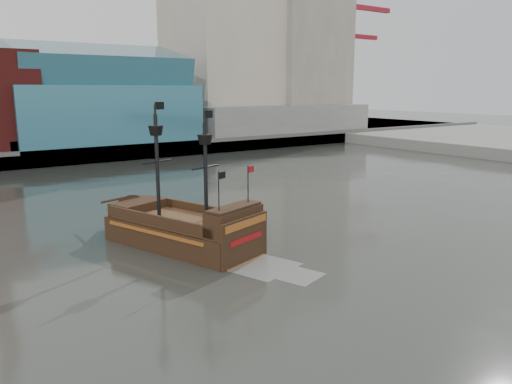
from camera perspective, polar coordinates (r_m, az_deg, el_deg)
ground at (r=26.47m, az=12.96°, el=-14.19°), size 400.00×400.00×0.00m
promenade_far at (r=109.68m, az=-25.48°, el=5.12°), size 220.00×60.00×2.00m
seawall at (r=80.87m, az=-21.88°, el=3.67°), size 220.00×1.00×2.60m
skyline at (r=103.74m, az=-22.96°, el=18.09°), size 149.00×45.00×62.00m
crane_a at (r=137.62m, az=10.03°, el=14.74°), size 22.50×4.00×32.25m
crane_b at (r=151.32m, az=9.89°, el=13.11°), size 19.10×4.00×26.25m
pirate_ship at (r=37.14m, az=-8.23°, el=-4.69°), size 9.06×15.73×11.30m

